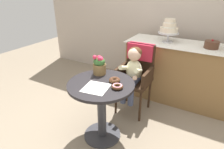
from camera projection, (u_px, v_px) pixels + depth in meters
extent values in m
plane|color=gray|center=(102.00, 135.00, 2.30)|extent=(8.00, 8.00, 0.00)
cube|color=#B2A393|center=(159.00, 6.00, 3.17)|extent=(4.80, 0.10, 2.70)
cylinder|color=black|center=(101.00, 84.00, 2.00)|extent=(0.72, 0.72, 0.03)
cylinder|color=#333338|center=(102.00, 112.00, 2.15)|extent=(0.10, 0.10, 0.69)
cylinder|color=#333338|center=(102.00, 134.00, 2.29)|extent=(0.44, 0.44, 0.02)
cube|color=#332114|center=(134.00, 81.00, 2.56)|extent=(0.42, 0.42, 0.04)
cube|color=#332114|center=(140.00, 60.00, 2.60)|extent=(0.40, 0.04, 0.46)
cube|color=#332114|center=(122.00, 71.00, 2.60)|extent=(0.04, 0.38, 0.18)
cube|color=#332114|center=(148.00, 77.00, 2.43)|extent=(0.04, 0.38, 0.18)
cube|color=#B22338|center=(141.00, 52.00, 2.55)|extent=(0.36, 0.11, 0.22)
cylinder|color=#332114|center=(116.00, 99.00, 2.61)|extent=(0.03, 0.03, 0.45)
cylinder|color=#332114|center=(140.00, 107.00, 2.45)|extent=(0.03, 0.03, 0.45)
cylinder|color=#332114|center=(127.00, 88.00, 2.89)|extent=(0.03, 0.03, 0.45)
cylinder|color=#332114|center=(149.00, 94.00, 2.73)|extent=(0.03, 0.03, 0.45)
ellipsoid|color=beige|center=(134.00, 70.00, 2.47)|extent=(0.22, 0.16, 0.30)
sphere|color=#E0B293|center=(134.00, 54.00, 2.37)|extent=(0.17, 0.17, 0.17)
ellipsoid|color=#4C2D19|center=(135.00, 52.00, 2.37)|extent=(0.17, 0.17, 0.14)
cylinder|color=beige|center=(125.00, 68.00, 2.42)|extent=(0.08, 0.23, 0.13)
sphere|color=#E0B293|center=(122.00, 75.00, 2.39)|extent=(0.06, 0.06, 0.06)
cylinder|color=beige|center=(138.00, 71.00, 2.34)|extent=(0.08, 0.23, 0.13)
sphere|color=#E0B293|center=(135.00, 78.00, 2.31)|extent=(0.06, 0.06, 0.06)
cylinder|color=#3F4760|center=(127.00, 79.00, 2.48)|extent=(0.09, 0.22, 0.09)
cylinder|color=#3F4760|center=(123.00, 94.00, 2.47)|extent=(0.08, 0.08, 0.26)
cylinder|color=#3F4760|center=(135.00, 81.00, 2.43)|extent=(0.09, 0.22, 0.09)
cylinder|color=#3F4760|center=(131.00, 96.00, 2.42)|extent=(0.08, 0.08, 0.26)
cube|color=white|center=(96.00, 88.00, 1.89)|extent=(0.28, 0.28, 0.00)
torus|color=#4C2D19|center=(115.00, 80.00, 2.00)|extent=(0.12, 0.12, 0.04)
torus|color=#512D1E|center=(115.00, 79.00, 2.00)|extent=(0.10, 0.10, 0.02)
torus|color=#4C2D19|center=(117.00, 87.00, 1.88)|extent=(0.12, 0.12, 0.04)
torus|color=pink|center=(117.00, 86.00, 1.87)|extent=(0.10, 0.10, 0.02)
cylinder|color=brown|center=(100.00, 69.00, 2.18)|extent=(0.15, 0.15, 0.12)
ellipsoid|color=#38662D|center=(99.00, 62.00, 2.14)|extent=(0.14, 0.14, 0.10)
sphere|color=#D82D4C|center=(101.00, 60.00, 2.12)|extent=(0.07, 0.07, 0.07)
sphere|color=#D82D4C|center=(101.00, 59.00, 2.14)|extent=(0.05, 0.05, 0.05)
sphere|color=#D82D4C|center=(99.00, 57.00, 2.14)|extent=(0.05, 0.05, 0.05)
sphere|color=#D82D4C|center=(95.00, 58.00, 2.14)|extent=(0.04, 0.04, 0.04)
sphere|color=#D82D4C|center=(95.00, 57.00, 2.09)|extent=(0.05, 0.05, 0.05)
sphere|color=#D82D4C|center=(99.00, 59.00, 2.08)|extent=(0.05, 0.05, 0.05)
cube|color=olive|center=(177.00, 72.00, 2.88)|extent=(1.50, 0.56, 0.90)
cube|color=white|center=(182.00, 44.00, 2.69)|extent=(1.56, 0.62, 0.01)
cylinder|color=silver|center=(167.00, 42.00, 2.78)|extent=(0.16, 0.16, 0.01)
cylinder|color=silver|center=(168.00, 37.00, 2.75)|extent=(0.03, 0.03, 0.12)
cylinder|color=silver|center=(168.00, 33.00, 2.72)|extent=(0.30, 0.30, 0.01)
cylinder|color=beige|center=(169.00, 30.00, 2.71)|extent=(0.26, 0.25, 0.08)
cylinder|color=white|center=(169.00, 32.00, 2.72)|extent=(0.26, 0.26, 0.01)
cylinder|color=beige|center=(169.00, 25.00, 2.68)|extent=(0.19, 0.19, 0.06)
cylinder|color=white|center=(169.00, 27.00, 2.69)|extent=(0.19, 0.19, 0.01)
cylinder|color=beige|center=(170.00, 21.00, 2.65)|extent=(0.15, 0.15, 0.06)
cylinder|color=white|center=(170.00, 22.00, 2.66)|extent=(0.15, 0.15, 0.01)
cylinder|color=#4C2D1E|center=(212.00, 45.00, 2.48)|extent=(0.18, 0.18, 0.10)
sphere|color=red|center=(213.00, 40.00, 2.45)|extent=(0.02, 0.02, 0.02)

